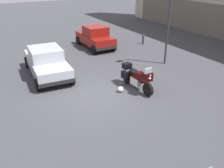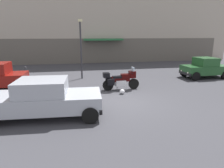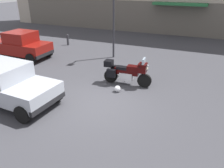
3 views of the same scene
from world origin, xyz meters
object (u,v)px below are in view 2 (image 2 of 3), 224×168
helmet (122,92)px  streetlamp_curbside (81,43)px  car_sedan_far (44,98)px  car_compact_side (205,68)px  motorcycle (120,80)px  bollard_curbside (26,71)px

helmet → streetlamp_curbside: (-2.08, 4.33, 2.53)m
streetlamp_curbside → car_sedan_far: bearing=-104.3°
car_compact_side → streetlamp_curbside: size_ratio=0.81×
motorcycle → helmet: (-0.09, -0.87, -0.48)m
helmet → car_sedan_far: (-3.82, -2.50, 0.64)m
car_sedan_far → bollard_curbside: 8.79m
helmet → streetlamp_curbside: bearing=115.7°
helmet → car_sedan_far: bearing=-146.8°
streetlamp_curbside → car_compact_side: bearing=-8.1°
helmet → streetlamp_curbside: size_ratio=0.06×
bollard_curbside → car_sedan_far: bearing=-72.8°
streetlamp_curbside → helmet: bearing=-64.3°
streetlamp_curbside → bollard_curbside: streetlamp_curbside is taller
car_compact_side → car_sedan_far: bearing=24.7°
helmet → car_sedan_far: car_sedan_far is taller
helmet → bollard_curbside: (-6.42, 5.89, 0.30)m
motorcycle → car_compact_side: size_ratio=0.64×
streetlamp_curbside → bollard_curbside: bearing=160.2°
bollard_curbside → streetlamp_curbside: bearing=-19.8°
helmet → car_compact_side: (7.22, 3.00, 0.63)m
motorcycle → car_sedan_far: (-3.91, -3.37, 0.16)m
car_compact_side → motorcycle: bearing=14.9°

